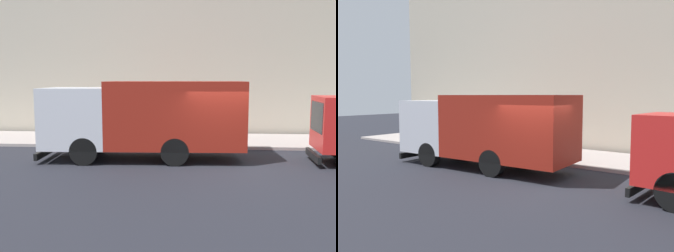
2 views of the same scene
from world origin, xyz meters
TOP-DOWN VIEW (x-y plane):
  - ground at (0.00, 0.00)m, footprint 80.00×80.00m
  - sidewalk at (4.92, 0.00)m, footprint 3.84×30.00m
  - building_facade at (7.34, 0.00)m, footprint 0.50×30.00m
  - large_utility_truck at (0.95, 2.79)m, footprint 2.63×7.29m
  - pedestrian_walking at (3.74, 4.06)m, footprint 0.46×0.46m
  - traffic_cone_orange at (3.35, 7.15)m, footprint 0.52×0.52m
  - street_sign_post at (3.34, 2.51)m, footprint 0.44×0.08m

SIDE VIEW (x-z plane):
  - ground at x=0.00m, z-range 0.00..0.00m
  - sidewalk at x=4.92m, z-range 0.00..0.13m
  - traffic_cone_orange at x=3.35m, z-range 0.13..0.86m
  - pedestrian_walking at x=3.74m, z-range 0.19..1.97m
  - large_utility_truck at x=0.95m, z-range 0.17..2.99m
  - street_sign_post at x=3.34m, z-range 0.36..3.03m
  - building_facade at x=7.34m, z-range 0.00..12.69m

